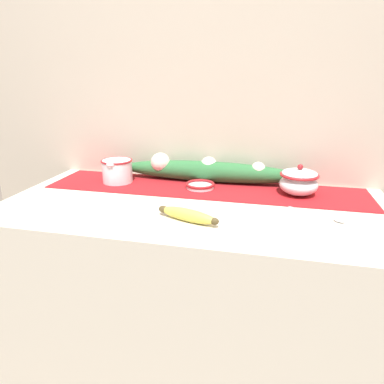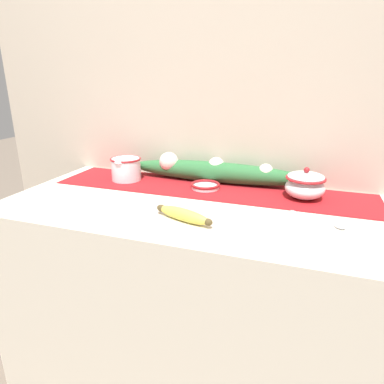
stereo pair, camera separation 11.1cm
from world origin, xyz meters
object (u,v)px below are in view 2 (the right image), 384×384
spoon (334,225)px  cream_pitcher (126,168)px  banana (183,215)px  sugar_bowl (305,185)px  small_dish (205,186)px

spoon → cream_pitcher: bearing=-161.6°
banana → spoon: 0.43m
cream_pitcher → banana: 0.48m
sugar_bowl → spoon: 0.23m
small_dish → banana: bearing=-85.2°
sugar_bowl → small_dish: (-0.36, -0.00, -0.04)m
cream_pitcher → small_dish: cream_pitcher is taller
banana → small_dish: bearing=94.8°
spoon → sugar_bowl: bearing=146.5°
banana → spoon: (0.42, 0.10, -0.01)m
cream_pitcher → spoon: cream_pitcher is taller
cream_pitcher → spoon: size_ratio=0.89×
cream_pitcher → banana: size_ratio=0.70×
banana → cream_pitcher: bearing=139.3°
small_dish → spoon: size_ratio=0.70×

